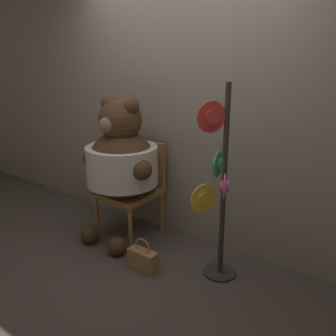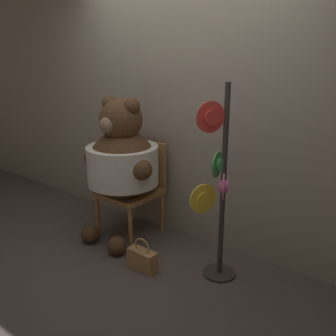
# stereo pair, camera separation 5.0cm
# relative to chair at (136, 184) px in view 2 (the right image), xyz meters

# --- Properties ---
(ground_plane) EXTENTS (14.00, 14.00, 0.00)m
(ground_plane) POSITION_rel_chair_xyz_m (0.44, -0.35, -0.52)
(ground_plane) COLOR #4C423D
(wall_back) EXTENTS (8.00, 0.10, 2.59)m
(wall_back) POSITION_rel_chair_xyz_m (0.44, 0.30, 0.77)
(wall_back) COLOR gray
(wall_back) RESTS_ON ground_plane
(chair) EXTENTS (0.51, 0.55, 0.95)m
(chair) POSITION_rel_chair_xyz_m (0.00, 0.00, 0.00)
(chair) COLOR #9E703D
(chair) RESTS_ON ground_plane
(teddy_bear) EXTENTS (0.84, 0.74, 1.43)m
(teddy_bear) POSITION_rel_chair_xyz_m (-0.00, -0.18, 0.30)
(teddy_bear) COLOR #4C331E
(teddy_bear) RESTS_ON ground_plane
(hat_display_rack) EXTENTS (0.29, 0.42, 1.62)m
(hat_display_rack) POSITION_rel_chair_xyz_m (1.10, -0.25, 0.26)
(hat_display_rack) COLOR #332D28
(hat_display_rack) RESTS_ON ground_plane
(handbag_on_ground) EXTENTS (0.27, 0.11, 0.30)m
(handbag_on_ground) POSITION_rel_chair_xyz_m (0.53, -0.52, -0.42)
(handbag_on_ground) COLOR #A87A47
(handbag_on_ground) RESTS_ON ground_plane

